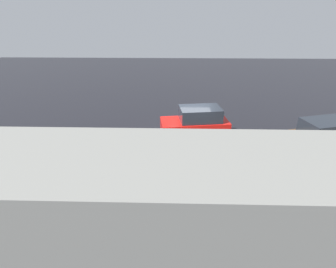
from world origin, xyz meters
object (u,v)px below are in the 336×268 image
at_px(fire_hydrant, 127,155).
at_px(sign_post, 84,147).
at_px(parked_sedan, 321,138).
at_px(pedestrian, 110,144).
at_px(moving_hatchback, 196,124).

xyz_separation_m(fire_hydrant, sign_post, (1.60, 1.45, 1.18)).
distance_m(parked_sedan, sign_post, 12.09).
height_order(parked_sedan, pedestrian, parked_sedan).
bearing_deg(moving_hatchback, parked_sedan, 166.46).
height_order(fire_hydrant, sign_post, sign_post).
bearing_deg(pedestrian, fire_hydrant, 176.35).
distance_m(pedestrian, sign_post, 1.81).
relative_size(moving_hatchback, sign_post, 1.71).
xyz_separation_m(moving_hatchback, parked_sedan, (-6.53, 1.57, -0.03)).
bearing_deg(parked_sedan, pedestrian, 4.93).
distance_m(moving_hatchback, fire_hydrant, 4.54).
height_order(moving_hatchback, pedestrian, moving_hatchback).
distance_m(fire_hydrant, pedestrian, 0.99).
xyz_separation_m(parked_sedan, pedestrian, (11.03, 0.95, -0.04)).
relative_size(parked_sedan, sign_post, 1.92).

